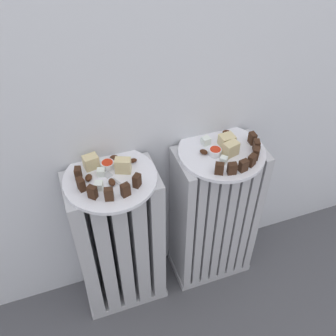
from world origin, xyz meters
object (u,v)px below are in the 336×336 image
plate_right (222,152)px  radiator_left (119,244)px  jam_bowl_right (215,152)px  jam_bowl_left (108,164)px  plate_left (110,178)px  radiator_right (214,217)px  fork (114,179)px

plate_right → radiator_left: bearing=-180.0°
plate_right → jam_bowl_right: (-0.03, -0.01, 0.02)m
jam_bowl_left → plate_left: bearing=-94.9°
radiator_right → jam_bowl_left: bearing=172.9°
radiator_left → jam_bowl_left: jam_bowl_left is taller
plate_right → radiator_right: bearing=90.0°
plate_left → jam_bowl_right: jam_bowl_right is taller
radiator_left → plate_left: bearing=76.0°
jam_bowl_left → jam_bowl_right: jam_bowl_right is taller
plate_right → jam_bowl_right: jam_bowl_right is taller
plate_right → fork: size_ratio=3.13×
plate_left → jam_bowl_left: bearing=85.1°
jam_bowl_left → radiator_right: bearing=-7.1°
jam_bowl_left → fork: 0.06m
radiator_left → radiator_right: same height
radiator_right → jam_bowl_left: jam_bowl_left is taller
radiator_left → plate_right: (0.36, 0.00, 0.32)m
radiator_right → plate_right: bearing=-90.0°
radiator_left → plate_right: 0.48m
jam_bowl_left → plate_right: bearing=-7.1°
radiator_right → plate_left: 0.48m
plate_left → fork: 0.02m
radiator_right → fork: 0.48m
radiator_left → jam_bowl_right: bearing=-1.9°
jam_bowl_right → fork: (-0.33, -0.00, -0.01)m
radiator_right → jam_bowl_right: jam_bowl_right is taller
plate_left → jam_bowl_right: 0.33m
jam_bowl_left → fork: size_ratio=0.46×
plate_left → radiator_left: bearing=-104.0°
radiator_left → radiator_right: (0.36, 0.00, 0.00)m
jam_bowl_left → fork: jam_bowl_left is taller
radiator_left → fork: size_ratio=6.92×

